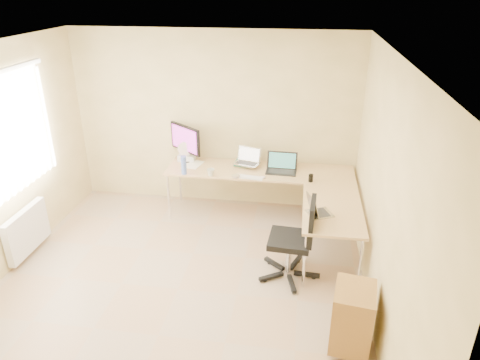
# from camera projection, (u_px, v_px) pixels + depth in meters

# --- Properties ---
(floor) EXTENTS (4.50, 4.50, 0.00)m
(floor) POSITION_uv_depth(u_px,v_px,m) (178.00, 289.00, 4.98)
(floor) COLOR tan
(floor) RESTS_ON ground
(ceiling) EXTENTS (4.50, 4.50, 0.00)m
(ceiling) POSITION_uv_depth(u_px,v_px,m) (161.00, 54.00, 3.90)
(ceiling) COLOR white
(ceiling) RESTS_ON ground
(wall_back) EXTENTS (4.50, 0.00, 4.50)m
(wall_back) POSITION_uv_depth(u_px,v_px,m) (214.00, 121.00, 6.46)
(wall_back) COLOR beige
(wall_back) RESTS_ON ground
(wall_front) EXTENTS (4.50, 0.00, 4.50)m
(wall_front) POSITION_uv_depth(u_px,v_px,m) (53.00, 359.00, 2.42)
(wall_front) COLOR beige
(wall_front) RESTS_ON ground
(wall_right) EXTENTS (0.00, 4.50, 4.50)m
(wall_right) POSITION_uv_depth(u_px,v_px,m) (385.00, 200.00, 4.16)
(wall_right) COLOR beige
(wall_right) RESTS_ON ground
(desk_main) EXTENTS (2.65, 0.70, 0.73)m
(desk_main) POSITION_uv_depth(u_px,v_px,m) (259.00, 193.00, 6.40)
(desk_main) COLOR tan
(desk_main) RESTS_ON ground
(desk_return) EXTENTS (0.70, 1.30, 0.73)m
(desk_return) POSITION_uv_depth(u_px,v_px,m) (330.00, 234.00, 5.37)
(desk_return) COLOR tan
(desk_return) RESTS_ON ground
(monitor) EXTENTS (0.63, 0.55, 0.55)m
(monitor) POSITION_uv_depth(u_px,v_px,m) (186.00, 143.00, 6.46)
(monitor) COLOR black
(monitor) RESTS_ON desk_main
(book_stack) EXTENTS (0.22, 0.29, 0.04)m
(book_stack) POSITION_uv_depth(u_px,v_px,m) (242.00, 162.00, 6.45)
(book_stack) COLOR #1A5F49
(book_stack) RESTS_ON desk_main
(laptop_center) EXTENTS (0.41, 0.35, 0.23)m
(laptop_center) POSITION_uv_depth(u_px,v_px,m) (247.00, 157.00, 6.28)
(laptop_center) COLOR silver
(laptop_center) RESTS_ON desk_main
(laptop_black) EXTENTS (0.43, 0.33, 0.27)m
(laptop_black) POSITION_uv_depth(u_px,v_px,m) (282.00, 163.00, 6.12)
(laptop_black) COLOR black
(laptop_black) RESTS_ON desk_main
(keyboard) EXTENTS (0.38, 0.16, 0.02)m
(keyboard) POSITION_uv_depth(u_px,v_px,m) (250.00, 177.00, 5.99)
(keyboard) COLOR silver
(keyboard) RESTS_ON desk_main
(mouse) EXTENTS (0.09, 0.07, 0.03)m
(mouse) POSITION_uv_depth(u_px,v_px,m) (263.00, 177.00, 5.97)
(mouse) COLOR white
(mouse) RESTS_ON desk_main
(mug) EXTENTS (0.13, 0.13, 0.10)m
(mug) POSITION_uv_depth(u_px,v_px,m) (211.00, 172.00, 6.04)
(mug) COLOR beige
(mug) RESTS_ON desk_main
(cd_stack) EXTENTS (0.12, 0.12, 0.03)m
(cd_stack) POSITION_uv_depth(u_px,v_px,m) (236.00, 176.00, 6.01)
(cd_stack) COLOR silver
(cd_stack) RESTS_ON desk_main
(water_bottle) EXTENTS (0.10, 0.10, 0.27)m
(water_bottle) POSITION_uv_depth(u_px,v_px,m) (184.00, 165.00, 6.06)
(water_bottle) COLOR #516EC6
(water_bottle) RESTS_ON desk_main
(papers) EXTENTS (0.28, 0.36, 0.01)m
(papers) POSITION_uv_depth(u_px,v_px,m) (193.00, 164.00, 6.42)
(papers) COLOR white
(papers) RESTS_ON desk_main
(white_box) EXTENTS (0.25, 0.18, 0.09)m
(white_box) POSITION_uv_depth(u_px,v_px,m) (187.00, 158.00, 6.55)
(white_box) COLOR silver
(white_box) RESTS_ON desk_main
(desk_fan) EXTENTS (0.23, 0.23, 0.28)m
(desk_fan) POSITION_uv_depth(u_px,v_px,m) (186.00, 152.00, 6.52)
(desk_fan) COLOR beige
(desk_fan) RESTS_ON desk_main
(black_cup) EXTENTS (0.06, 0.06, 0.11)m
(black_cup) POSITION_uv_depth(u_px,v_px,m) (311.00, 178.00, 5.86)
(black_cup) COLOR black
(black_cup) RESTS_ON desk_main
(laptop_return) EXTENTS (0.39, 0.35, 0.21)m
(laptop_return) POSITION_uv_depth(u_px,v_px,m) (320.00, 206.00, 5.03)
(laptop_return) COLOR #B2B2B3
(laptop_return) RESTS_ON desk_return
(office_chair) EXTENTS (0.65, 0.65, 1.02)m
(office_chair) POSITION_uv_depth(u_px,v_px,m) (290.00, 239.00, 5.01)
(office_chair) COLOR black
(office_chair) RESTS_ON ground
(cabinet) EXTENTS (0.42, 0.50, 0.62)m
(cabinet) POSITION_uv_depth(u_px,v_px,m) (352.00, 317.00, 4.06)
(cabinet) COLOR #8F5C26
(cabinet) RESTS_ON ground
(radiator) EXTENTS (0.09, 0.80, 0.55)m
(radiator) POSITION_uv_depth(u_px,v_px,m) (27.00, 231.00, 5.46)
(radiator) COLOR white
(radiator) RESTS_ON ground
(window) EXTENTS (0.10, 1.80, 1.40)m
(window) POSITION_uv_depth(u_px,v_px,m) (4.00, 139.00, 4.97)
(window) COLOR white
(window) RESTS_ON wall_left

